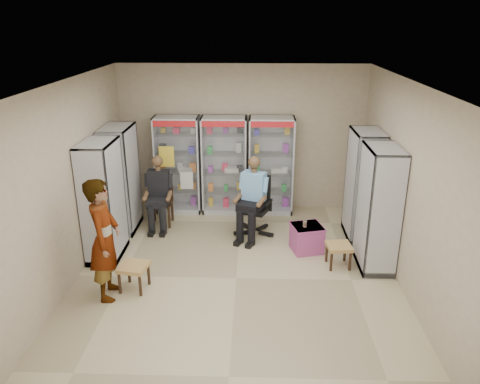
{
  "coord_description": "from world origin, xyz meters",
  "views": [
    {
      "loc": [
        0.27,
        -6.39,
        3.84
      ],
      "look_at": [
        0.04,
        0.7,
        1.18
      ],
      "focal_mm": 35.0,
      "sensor_mm": 36.0,
      "label": 1
    }
  ],
  "objects_px": {
    "cabinet_back_right": "(271,166)",
    "office_chair": "(254,206)",
    "cabinet_right_far": "(363,185)",
    "woven_stool_a": "(338,255)",
    "wooden_chair": "(161,202)",
    "cabinet_left_far": "(121,179)",
    "pink_trunk": "(307,238)",
    "seated_shopkeeper": "(254,199)",
    "cabinet_left_near": "(103,201)",
    "standing_man": "(104,239)",
    "cabinet_right_near": "(378,209)",
    "cabinet_back_left": "(178,165)",
    "woven_stool_b": "(134,277)",
    "cabinet_back_mid": "(224,165)"
  },
  "relations": [
    {
      "from": "cabinet_right_far",
      "to": "pink_trunk",
      "type": "relative_size",
      "value": 4.08
    },
    {
      "from": "cabinet_back_left",
      "to": "cabinet_right_near",
      "type": "bearing_deg",
      "value": -32.28
    },
    {
      "from": "woven_stool_a",
      "to": "cabinet_right_far",
      "type": "bearing_deg",
      "value": 63.42
    },
    {
      "from": "cabinet_left_far",
      "to": "woven_stool_a",
      "type": "height_order",
      "value": "cabinet_left_far"
    },
    {
      "from": "cabinet_back_left",
      "to": "seated_shopkeeper",
      "type": "xyz_separation_m",
      "value": [
        1.57,
        -1.16,
        -0.28
      ]
    },
    {
      "from": "cabinet_left_far",
      "to": "standing_man",
      "type": "xyz_separation_m",
      "value": [
        0.39,
        -2.33,
        -0.1
      ]
    },
    {
      "from": "cabinet_back_mid",
      "to": "pink_trunk",
      "type": "xyz_separation_m",
      "value": [
        1.54,
        -1.75,
        -0.76
      ]
    },
    {
      "from": "seated_shopkeeper",
      "to": "cabinet_back_right",
      "type": "bearing_deg",
      "value": 96.13
    },
    {
      "from": "wooden_chair",
      "to": "seated_shopkeeper",
      "type": "relative_size",
      "value": 0.65
    },
    {
      "from": "wooden_chair",
      "to": "cabinet_left_far",
      "type": "bearing_deg",
      "value": -163.61
    },
    {
      "from": "wooden_chair",
      "to": "pink_trunk",
      "type": "xyz_separation_m",
      "value": [
        2.74,
        -1.02,
        -0.23
      ]
    },
    {
      "from": "cabinet_back_right",
      "to": "cabinet_right_near",
      "type": "height_order",
      "value": "same"
    },
    {
      "from": "seated_shopkeeper",
      "to": "standing_man",
      "type": "distance_m",
      "value": 2.97
    },
    {
      "from": "standing_man",
      "to": "woven_stool_b",
      "type": "bearing_deg",
      "value": -66.05
    },
    {
      "from": "woven_stool_b",
      "to": "cabinet_right_far",
      "type": "bearing_deg",
      "value": 27.52
    },
    {
      "from": "wooden_chair",
      "to": "cabinet_right_far",
      "type": "bearing_deg",
      "value": -6.04
    },
    {
      "from": "woven_stool_b",
      "to": "cabinet_left_near",
      "type": "bearing_deg",
      "value": 124.29
    },
    {
      "from": "cabinet_back_right",
      "to": "cabinet_right_near",
      "type": "distance_m",
      "value": 2.76
    },
    {
      "from": "cabinet_right_near",
      "to": "wooden_chair",
      "type": "relative_size",
      "value": 2.13
    },
    {
      "from": "woven_stool_a",
      "to": "pink_trunk",
      "type": "bearing_deg",
      "value": 131.09
    },
    {
      "from": "cabinet_left_near",
      "to": "standing_man",
      "type": "relative_size",
      "value": 1.11
    },
    {
      "from": "seated_shopkeeper",
      "to": "standing_man",
      "type": "bearing_deg",
      "value": -113.13
    },
    {
      "from": "cabinet_back_left",
      "to": "pink_trunk",
      "type": "distance_m",
      "value": 3.14
    },
    {
      "from": "seated_shopkeeper",
      "to": "cabinet_back_left",
      "type": "bearing_deg",
      "value": 165.48
    },
    {
      "from": "cabinet_back_mid",
      "to": "office_chair",
      "type": "bearing_deg",
      "value": -60.99
    },
    {
      "from": "cabinet_back_mid",
      "to": "standing_man",
      "type": "height_order",
      "value": "cabinet_back_mid"
    },
    {
      "from": "cabinet_left_far",
      "to": "woven_stool_b",
      "type": "height_order",
      "value": "cabinet_left_far"
    },
    {
      "from": "cabinet_right_far",
      "to": "woven_stool_b",
      "type": "xyz_separation_m",
      "value": [
        -3.74,
        -1.95,
        -0.8
      ]
    },
    {
      "from": "cabinet_left_near",
      "to": "woven_stool_a",
      "type": "height_order",
      "value": "cabinet_left_near"
    },
    {
      "from": "pink_trunk",
      "to": "seated_shopkeeper",
      "type": "bearing_deg",
      "value": 147.44
    },
    {
      "from": "seated_shopkeeper",
      "to": "office_chair",
      "type": "bearing_deg",
      "value": 112.07
    },
    {
      "from": "cabinet_back_mid",
      "to": "standing_man",
      "type": "distance_m",
      "value": 3.58
    },
    {
      "from": "cabinet_back_right",
      "to": "office_chair",
      "type": "distance_m",
      "value": 1.24
    },
    {
      "from": "cabinet_back_left",
      "to": "woven_stool_b",
      "type": "xyz_separation_m",
      "value": [
        -0.21,
        -3.08,
        -0.8
      ]
    },
    {
      "from": "cabinet_right_far",
      "to": "woven_stool_a",
      "type": "bearing_deg",
      "value": 153.42
    },
    {
      "from": "cabinet_right_far",
      "to": "cabinet_back_left",
      "type": "bearing_deg",
      "value": 72.25
    },
    {
      "from": "cabinet_back_left",
      "to": "office_chair",
      "type": "bearing_deg",
      "value": -35.39
    },
    {
      "from": "office_chair",
      "to": "pink_trunk",
      "type": "bearing_deg",
      "value": -12.65
    },
    {
      "from": "cabinet_right_far",
      "to": "pink_trunk",
      "type": "xyz_separation_m",
      "value": [
        -1.04,
        -0.62,
        -0.76
      ]
    },
    {
      "from": "cabinet_left_near",
      "to": "wooden_chair",
      "type": "height_order",
      "value": "cabinet_left_near"
    },
    {
      "from": "cabinet_left_near",
      "to": "standing_man",
      "type": "height_order",
      "value": "cabinet_left_near"
    },
    {
      "from": "cabinet_left_far",
      "to": "pink_trunk",
      "type": "relative_size",
      "value": 4.08
    },
    {
      "from": "cabinet_back_right",
      "to": "cabinet_left_near",
      "type": "relative_size",
      "value": 1.0
    },
    {
      "from": "cabinet_left_far",
      "to": "woven_stool_b",
      "type": "relative_size",
      "value": 4.96
    },
    {
      "from": "woven_stool_a",
      "to": "standing_man",
      "type": "height_order",
      "value": "standing_man"
    },
    {
      "from": "cabinet_left_near",
      "to": "standing_man",
      "type": "distance_m",
      "value": 1.29
    },
    {
      "from": "wooden_chair",
      "to": "woven_stool_a",
      "type": "distance_m",
      "value": 3.57
    },
    {
      "from": "cabinet_back_right",
      "to": "seated_shopkeeper",
      "type": "xyz_separation_m",
      "value": [
        -0.33,
        -1.16,
        -0.28
      ]
    },
    {
      "from": "cabinet_left_near",
      "to": "woven_stool_a",
      "type": "xyz_separation_m",
      "value": [
        3.88,
        -0.25,
        -0.81
      ]
    },
    {
      "from": "cabinet_right_near",
      "to": "seated_shopkeeper",
      "type": "relative_size",
      "value": 1.39
    }
  ]
}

